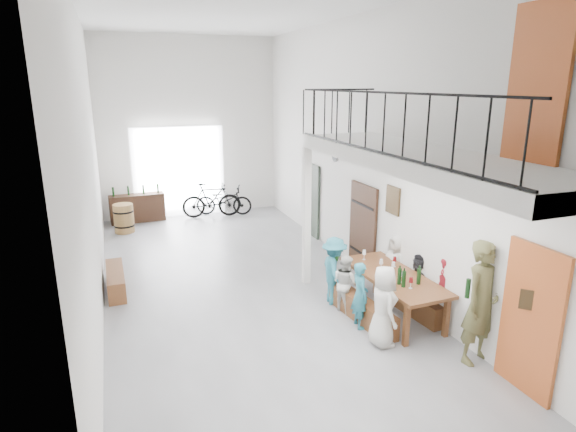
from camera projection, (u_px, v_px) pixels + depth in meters
name	position (u px, v px, depth m)	size (l,w,h in m)	color
floor	(241.00, 283.00, 10.22)	(12.00, 12.00, 0.00)	slate
room_walls	(237.00, 112.00, 9.27)	(12.00, 12.00, 12.00)	silver
gateway_portal	(179.00, 172.00, 15.08)	(2.80, 0.08, 2.80)	white
right_wall_decor	(405.00, 214.00, 8.97)	(0.07, 8.28, 5.07)	#AA4A1E
balcony	(417.00, 161.00, 7.26)	(1.52, 5.62, 4.00)	silver
tasting_table	(393.00, 279.00, 8.63)	(1.02, 2.35, 0.79)	brown
bench_inner	(362.00, 310.00, 8.57)	(0.29, 1.78, 0.41)	brown
bench_wall	(406.00, 300.00, 8.96)	(0.23, 1.78, 0.41)	brown
tableware	(398.00, 272.00, 8.40)	(0.57, 1.54, 0.35)	black
side_bench	(116.00, 280.00, 9.81)	(0.33, 1.53, 0.43)	brown
oak_barrel	(124.00, 218.00, 13.57)	(0.56, 0.56, 0.82)	olive
serving_counter	(138.00, 208.00, 14.63)	(1.60, 0.44, 0.84)	#341E13
counter_bottles	(136.00, 190.00, 14.49)	(1.36, 0.15, 0.28)	black
guest_left_a	(383.00, 306.00, 7.66)	(0.66, 0.43, 1.35)	silver
guest_left_b	(360.00, 295.00, 8.25)	(0.43, 0.28, 1.19)	#256D7D
guest_left_c	(345.00, 283.00, 8.87)	(0.53, 0.41, 1.08)	silver
guest_left_d	(334.00, 271.00, 9.13)	(0.85, 0.49, 1.32)	#256D7D
guest_right_a	(444.00, 291.00, 8.28)	(0.75, 0.31, 1.28)	#B31E2D
guest_right_b	(419.00, 282.00, 8.87)	(1.04, 0.33, 1.12)	black
guest_right_c	(396.00, 265.00, 9.53)	(0.61, 0.40, 1.25)	silver
host_standing	(482.00, 303.00, 7.13)	(0.70, 0.46, 1.92)	brown
potted_plant	(335.00, 252.00, 11.46)	(0.38, 0.33, 0.42)	#1C501C
bicycle_near	(224.00, 200.00, 15.39)	(0.62, 1.77, 0.93)	black
bicycle_far	(212.00, 200.00, 15.09)	(0.52, 1.83, 1.10)	black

